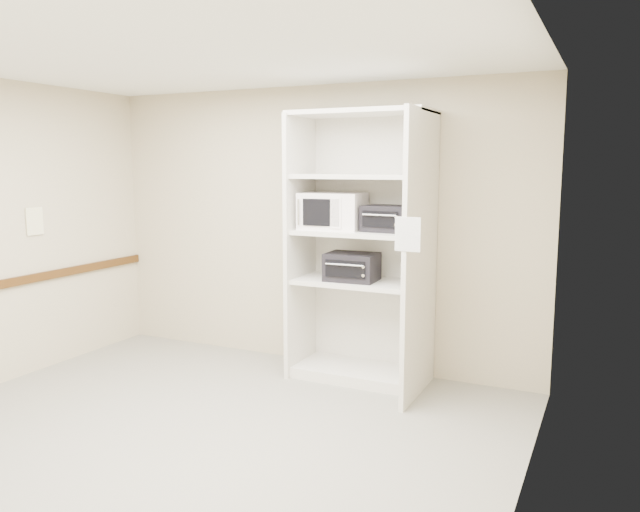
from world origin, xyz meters
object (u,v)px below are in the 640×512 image
at_px(microwave, 333,211).
at_px(toaster_oven_upper, 387,219).
at_px(shelving_unit, 366,257).
at_px(toaster_oven_lower, 352,267).

distance_m(microwave, toaster_oven_upper, 0.52).
bearing_deg(toaster_oven_upper, microwave, -175.75).
bearing_deg(toaster_oven_upper, shelving_unit, -172.95).
relative_size(shelving_unit, toaster_oven_upper, 6.05).
xyz_separation_m(microwave, toaster_oven_lower, (0.22, -0.06, -0.49)).
distance_m(shelving_unit, toaster_oven_upper, 0.40).
distance_m(shelving_unit, microwave, 0.52).
relative_size(shelving_unit, microwave, 4.39).
bearing_deg(shelving_unit, microwave, 178.66).
bearing_deg(toaster_oven_lower, microwave, 162.35).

